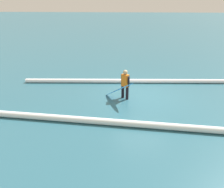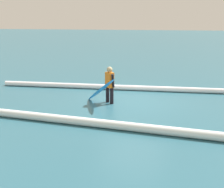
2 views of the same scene
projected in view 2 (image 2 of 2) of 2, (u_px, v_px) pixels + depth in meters
name	position (u px, v px, depth m)	size (l,w,h in m)	color
ground_plane	(132.00, 102.00, 11.76)	(184.64, 184.64, 0.00)	#2A5D6D
surfer	(110.00, 83.00, 11.43)	(0.41, 0.48, 1.42)	black
surfboard	(101.00, 90.00, 11.25)	(1.55, 1.52, 1.18)	#268CE5
wave_crest_foreground	(184.00, 90.00, 13.31)	(0.24, 0.24, 17.08)	white
wave_crest_midground	(69.00, 120.00, 9.23)	(0.26, 0.26, 24.23)	white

